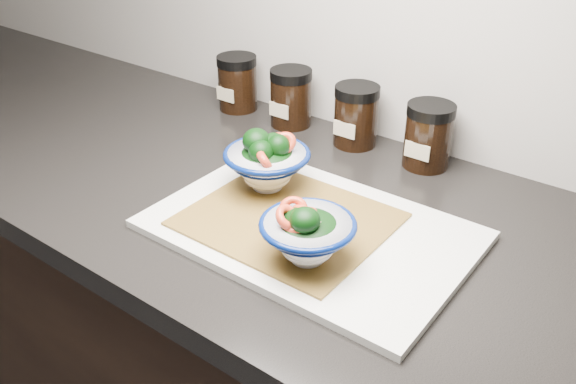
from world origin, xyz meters
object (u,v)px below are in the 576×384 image
Objects in this scene: bowl_left at (267,162)px; spice_jar_c at (356,116)px; bowl_right at (306,233)px; spice_jar_b at (291,98)px; spice_jar_d at (428,136)px; cutting_board at (310,229)px; spice_jar_a at (237,83)px.

spice_jar_c is at bearing 87.36° from bowl_left.
bowl_right is 1.13× the size of spice_jar_b.
bowl_left is 0.29m from spice_jar_d.
cutting_board is 3.98× the size of spice_jar_d.
bowl_left is 1.21× the size of spice_jar_c.
spice_jar_c reaches higher than cutting_board.
spice_jar_c is 1.00× the size of spice_jar_d.
bowl_left reaches higher than spice_jar_c.
spice_jar_a and spice_jar_c have the same top height.
spice_jar_a is at bearing 180.00° from spice_jar_d.
bowl_right is at bearing -36.83° from bowl_left.
spice_jar_a is (-0.43, 0.37, 0.00)m from bowl_right.
bowl_left is 1.07× the size of bowl_right.
spice_jar_b and spice_jar_d have the same top height.
bowl_left reaches higher than spice_jar_d.
bowl_right reaches higher than cutting_board.
cutting_board is 0.39m from spice_jar_b.
cutting_board is at bearing -36.85° from spice_jar_a.
spice_jar_d is (0.29, 0.00, 0.00)m from spice_jar_b.
spice_jar_b is at bearing 180.00° from spice_jar_d.
spice_jar_b is at bearing 180.00° from spice_jar_c.
spice_jar_b reaches higher than bowl_right.
spice_jar_d is at bearing 0.00° from spice_jar_c.
bowl_left is 1.21× the size of spice_jar_b.
bowl_left reaches higher than cutting_board.
spice_jar_d reaches higher than cutting_board.
spice_jar_c and spice_jar_d have the same top height.
bowl_right is 0.47m from spice_jar_b.
cutting_board is 3.98× the size of spice_jar_a.
spice_jar_a is at bearing 180.00° from spice_jar_c.
bowl_right is 1.13× the size of spice_jar_c.
spice_jar_d is at bearing 82.35° from cutting_board.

